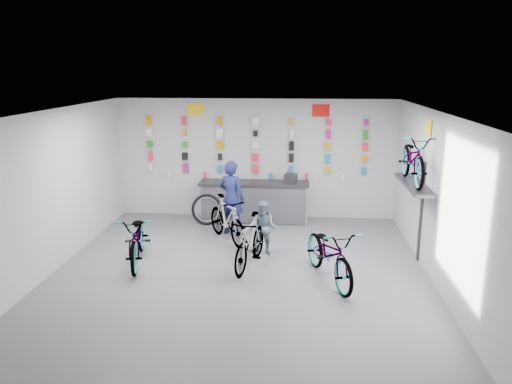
# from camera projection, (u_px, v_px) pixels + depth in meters

# --- Properties ---
(floor) EXTENTS (8.00, 8.00, 0.00)m
(floor) POSITION_uv_depth(u_px,v_px,m) (238.00, 279.00, 9.10)
(floor) COLOR #535359
(floor) RESTS_ON ground
(ceiling) EXTENTS (8.00, 8.00, 0.00)m
(ceiling) POSITION_uv_depth(u_px,v_px,m) (236.00, 113.00, 8.37)
(ceiling) COLOR white
(ceiling) RESTS_ON wall_back
(wall_back) EXTENTS (7.00, 0.00, 7.00)m
(wall_back) POSITION_uv_depth(u_px,v_px,m) (256.00, 159.00, 12.60)
(wall_back) COLOR silver
(wall_back) RESTS_ON floor
(wall_front) EXTENTS (7.00, 0.00, 7.00)m
(wall_front) POSITION_uv_depth(u_px,v_px,m) (189.00, 304.00, 4.87)
(wall_front) COLOR silver
(wall_front) RESTS_ON floor
(wall_left) EXTENTS (0.00, 8.00, 8.00)m
(wall_left) POSITION_uv_depth(u_px,v_px,m) (45.00, 195.00, 9.01)
(wall_left) COLOR silver
(wall_left) RESTS_ON floor
(wall_right) EXTENTS (0.00, 8.00, 8.00)m
(wall_right) POSITION_uv_depth(u_px,v_px,m) (442.00, 204.00, 8.46)
(wall_right) COLOR silver
(wall_right) RESTS_ON floor
(counter) EXTENTS (2.70, 0.66, 1.00)m
(counter) POSITION_uv_depth(u_px,v_px,m) (254.00, 202.00, 12.40)
(counter) COLOR black
(counter) RESTS_ON floor
(merch_wall) EXTENTS (5.54, 0.08, 1.56)m
(merch_wall) POSITION_uv_depth(u_px,v_px,m) (255.00, 148.00, 12.46)
(merch_wall) COLOR white
(merch_wall) RESTS_ON wall_back
(wall_bracket) EXTENTS (0.39, 1.90, 2.00)m
(wall_bracket) POSITION_uv_depth(u_px,v_px,m) (415.00, 189.00, 9.64)
(wall_bracket) COLOR #333338
(wall_bracket) RESTS_ON wall_right
(sign_left) EXTENTS (0.42, 0.02, 0.30)m
(sign_left) POSITION_uv_depth(u_px,v_px,m) (196.00, 110.00, 12.40)
(sign_left) COLOR yellow
(sign_left) RESTS_ON wall_back
(sign_right) EXTENTS (0.42, 0.02, 0.30)m
(sign_right) POSITION_uv_depth(u_px,v_px,m) (321.00, 111.00, 12.16)
(sign_right) COLOR red
(sign_right) RESTS_ON wall_back
(sign_side) EXTENTS (0.02, 0.40, 0.30)m
(sign_side) POSITION_uv_depth(u_px,v_px,m) (428.00, 128.00, 9.34)
(sign_side) COLOR yellow
(sign_side) RESTS_ON wall_right
(bike_left) EXTENTS (1.07, 2.04, 1.02)m
(bike_left) POSITION_uv_depth(u_px,v_px,m) (138.00, 238.00, 9.73)
(bike_left) COLOR gray
(bike_left) RESTS_ON floor
(bike_center) EXTENTS (0.86, 1.77, 1.03)m
(bike_center) POSITION_uv_depth(u_px,v_px,m) (250.00, 242.00, 9.50)
(bike_center) COLOR gray
(bike_center) RESTS_ON floor
(bike_right) EXTENTS (1.31, 2.10, 1.04)m
(bike_right) POSITION_uv_depth(u_px,v_px,m) (330.00, 253.00, 8.90)
(bike_right) COLOR gray
(bike_right) RESTS_ON floor
(bike_service) EXTENTS (1.34, 1.68, 1.02)m
(bike_service) POSITION_uv_depth(u_px,v_px,m) (227.00, 219.00, 10.93)
(bike_service) COLOR gray
(bike_service) RESTS_ON floor
(bike_wall) EXTENTS (0.63, 1.80, 0.95)m
(bike_wall) POSITION_uv_depth(u_px,v_px,m) (413.00, 159.00, 9.51)
(bike_wall) COLOR gray
(bike_wall) RESTS_ON wall_bracket
(clerk) EXTENTS (0.73, 0.61, 1.72)m
(clerk) POSITION_uv_depth(u_px,v_px,m) (231.00, 198.00, 11.36)
(clerk) COLOR #171C4C
(clerk) RESTS_ON floor
(customer) EXTENTS (0.63, 0.55, 1.12)m
(customer) POSITION_uv_depth(u_px,v_px,m) (264.00, 228.00, 10.17)
(customer) COLOR slate
(customer) RESTS_ON floor
(spare_wheel) EXTENTS (0.77, 0.23, 0.76)m
(spare_wheel) POSITION_uv_depth(u_px,v_px,m) (207.00, 210.00, 12.16)
(spare_wheel) COLOR black
(spare_wheel) RESTS_ON floor
(register) EXTENTS (0.34, 0.35, 0.22)m
(register) POSITION_uv_depth(u_px,v_px,m) (291.00, 178.00, 12.19)
(register) COLOR black
(register) RESTS_ON counter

